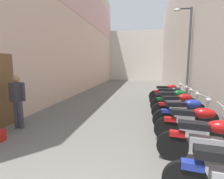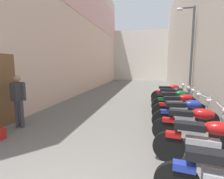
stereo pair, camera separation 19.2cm
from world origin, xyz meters
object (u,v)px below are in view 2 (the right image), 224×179
(motorcycle_third, at_px, (194,125))
(pedestrian_mid_alley, at_px, (18,97))
(motorcycle_fifth, at_px, (180,106))
(motorcycle_second, at_px, (206,142))
(motorcycle_seventh, at_px, (173,96))
(street_lamp, at_px, (190,49))
(motorcycle_sixth, at_px, (176,101))
(motorcycle_fourth, at_px, (186,114))
(motorcycle_eighth, at_px, (170,93))

(motorcycle_third, height_order, pedestrian_mid_alley, pedestrian_mid_alley)
(motorcycle_fifth, distance_m, pedestrian_mid_alley, 5.11)
(motorcycle_second, xyz_separation_m, motorcycle_seventh, (0.00, 4.73, 0.00))
(motorcycle_second, xyz_separation_m, street_lamp, (0.70, 5.36, 2.09))
(motorcycle_second, height_order, motorcycle_sixth, same)
(motorcycle_fifth, height_order, pedestrian_mid_alley, pedestrian_mid_alley)
(motorcycle_second, relative_size, motorcycle_sixth, 1.00)
(motorcycle_seventh, relative_size, pedestrian_mid_alley, 1.18)
(motorcycle_fifth, bearing_deg, motorcycle_fourth, -89.99)
(motorcycle_third, distance_m, motorcycle_sixth, 2.83)
(motorcycle_sixth, bearing_deg, motorcycle_third, -90.00)
(motorcycle_second, bearing_deg, motorcycle_eighth, 90.00)
(motorcycle_fourth, bearing_deg, motorcycle_fifth, 90.01)
(motorcycle_third, xyz_separation_m, motorcycle_fifth, (-0.00, 1.93, 0.00))
(motorcycle_sixth, xyz_separation_m, motorcycle_seventh, (0.00, 0.97, 0.00))
(motorcycle_fifth, height_order, motorcycle_seventh, same)
(motorcycle_second, xyz_separation_m, motorcycle_sixth, (0.00, 3.75, 0.00))
(street_lamp, bearing_deg, pedestrian_mid_alley, -142.70)
(motorcycle_fifth, bearing_deg, motorcycle_second, -90.00)
(motorcycle_fifth, xyz_separation_m, pedestrian_mid_alley, (-4.81, -1.69, 0.42))
(pedestrian_mid_alley, bearing_deg, motorcycle_sixth, 28.28)
(motorcycle_second, height_order, motorcycle_seventh, same)
(motorcycle_third, height_order, motorcycle_sixth, same)
(motorcycle_eighth, distance_m, pedestrian_mid_alley, 6.66)
(pedestrian_mid_alley, relative_size, street_lamp, 0.36)
(motorcycle_fifth, bearing_deg, street_lamp, 74.49)
(motorcycle_fourth, distance_m, motorcycle_seventh, 2.86)
(motorcycle_seventh, bearing_deg, street_lamp, 42.40)
(motorcycle_second, distance_m, motorcycle_seventh, 4.73)
(motorcycle_second, bearing_deg, motorcycle_third, 90.00)
(motorcycle_second, bearing_deg, motorcycle_fifth, 90.00)
(motorcycle_eighth, bearing_deg, motorcycle_seventh, -90.00)
(motorcycle_second, height_order, motorcycle_fifth, same)
(motorcycle_eighth, bearing_deg, motorcycle_fourth, -90.00)
(motorcycle_third, xyz_separation_m, motorcycle_fourth, (0.00, 0.94, 0.00))
(motorcycle_third, relative_size, motorcycle_eighth, 1.00)
(motorcycle_fourth, relative_size, motorcycle_fifth, 1.01)
(motorcycle_fourth, height_order, pedestrian_mid_alley, pedestrian_mid_alley)
(motorcycle_sixth, distance_m, street_lamp, 2.72)
(motorcycle_eighth, height_order, street_lamp, street_lamp)
(motorcycle_seventh, distance_m, pedestrian_mid_alley, 6.00)
(motorcycle_sixth, bearing_deg, street_lamp, 66.61)
(motorcycle_seventh, bearing_deg, motorcycle_sixth, -90.00)
(motorcycle_sixth, height_order, motorcycle_seventh, same)
(motorcycle_third, height_order, motorcycle_fourth, same)
(motorcycle_seventh, distance_m, street_lamp, 2.29)
(motorcycle_second, relative_size, motorcycle_seventh, 1.00)
(motorcycle_fifth, relative_size, motorcycle_sixth, 1.00)
(motorcycle_fifth, bearing_deg, pedestrian_mid_alley, -160.65)
(motorcycle_third, bearing_deg, motorcycle_fourth, 90.00)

